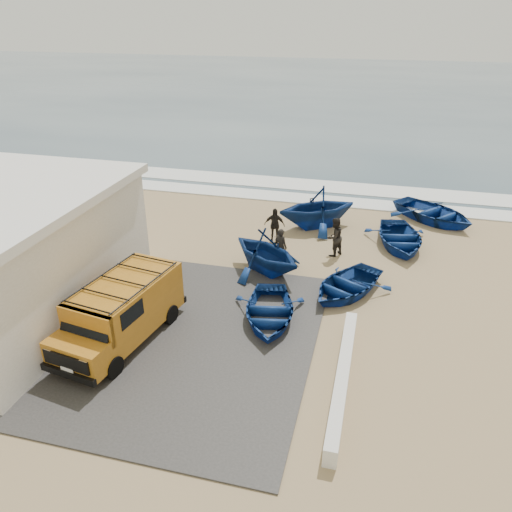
# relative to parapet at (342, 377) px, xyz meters

# --- Properties ---
(ground) EXTENTS (160.00, 160.00, 0.00)m
(ground) POSITION_rel_parapet_xyz_m (-5.00, 3.00, -0.28)
(ground) COLOR tan
(slab) EXTENTS (12.00, 10.00, 0.05)m
(slab) POSITION_rel_parapet_xyz_m (-7.00, 1.00, -0.25)
(slab) COLOR #3D3B38
(slab) RESTS_ON ground
(ocean) EXTENTS (180.00, 88.00, 0.01)m
(ocean) POSITION_rel_parapet_xyz_m (-5.00, 59.00, -0.27)
(ocean) COLOR #385166
(ocean) RESTS_ON ground
(surf_line) EXTENTS (180.00, 1.60, 0.06)m
(surf_line) POSITION_rel_parapet_xyz_m (-5.00, 15.00, -0.25)
(surf_line) COLOR white
(surf_line) RESTS_ON ground
(surf_wash) EXTENTS (180.00, 2.20, 0.04)m
(surf_wash) POSITION_rel_parapet_xyz_m (-5.00, 17.50, -0.26)
(surf_wash) COLOR white
(surf_wash) RESTS_ON ground
(parapet) EXTENTS (0.35, 6.00, 0.55)m
(parapet) POSITION_rel_parapet_xyz_m (0.00, 0.00, 0.00)
(parapet) COLOR silver
(parapet) RESTS_ON ground
(van) EXTENTS (2.61, 5.03, 2.06)m
(van) POSITION_rel_parapet_xyz_m (-7.04, 0.48, 0.83)
(van) COLOR #BB751C
(van) RESTS_ON ground
(boat_near_left) EXTENTS (3.16, 3.96, 0.73)m
(boat_near_left) POSITION_rel_parapet_xyz_m (-2.76, 2.66, 0.09)
(boat_near_left) COLOR navy
(boat_near_left) RESTS_ON ground
(boat_near_right) EXTENTS (3.95, 4.37, 0.74)m
(boat_near_right) POSITION_rel_parapet_xyz_m (-0.37, 5.16, 0.10)
(boat_near_right) COLOR navy
(boat_near_right) RESTS_ON ground
(boat_mid_left) EXTENTS (4.59, 4.47, 1.84)m
(boat_mid_left) POSITION_rel_parapet_xyz_m (-3.69, 6.07, 0.65)
(boat_mid_left) COLOR navy
(boat_mid_left) RESTS_ON ground
(boat_mid_right) EXTENTS (3.49, 4.38, 0.81)m
(boat_mid_right) POSITION_rel_parapet_xyz_m (1.56, 9.95, 0.13)
(boat_mid_right) COLOR navy
(boat_mid_right) RESTS_ON ground
(boat_far_left) EXTENTS (5.09, 4.94, 2.05)m
(boat_far_left) POSITION_rel_parapet_xyz_m (-2.38, 11.26, 0.75)
(boat_far_left) COLOR navy
(boat_far_left) RESTS_ON ground
(boat_far_right) EXTENTS (5.27, 5.12, 0.89)m
(boat_far_right) POSITION_rel_parapet_xyz_m (3.20, 13.46, 0.17)
(boat_far_right) COLOR navy
(boat_far_right) RESTS_ON ground
(fisherman_front) EXTENTS (0.69, 0.58, 1.60)m
(fisherman_front) POSITION_rel_parapet_xyz_m (-3.26, 6.92, 0.52)
(fisherman_front) COLOR black
(fisherman_front) RESTS_ON ground
(fisherman_middle) EXTENTS (1.02, 1.06, 1.72)m
(fisherman_middle) POSITION_rel_parapet_xyz_m (-1.20, 8.31, 0.58)
(fisherman_middle) COLOR black
(fisherman_middle) RESTS_ON ground
(fisherman_back) EXTENTS (0.97, 0.47, 1.60)m
(fisherman_back) POSITION_rel_parapet_xyz_m (-4.01, 9.09, 0.52)
(fisherman_back) COLOR black
(fisherman_back) RESTS_ON ground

